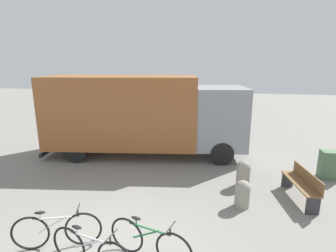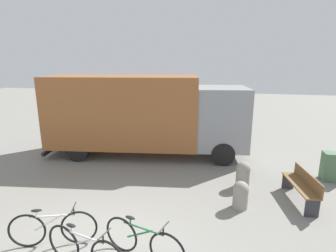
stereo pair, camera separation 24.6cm
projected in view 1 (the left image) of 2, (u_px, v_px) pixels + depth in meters
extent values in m
cube|color=#99592D|center=(122.00, 111.00, 10.59)|extent=(6.18, 3.12, 2.78)
cube|color=gray|center=(219.00, 117.00, 10.46)|extent=(2.21, 2.47, 2.37)
cube|color=black|center=(54.00, 147.00, 11.10)|extent=(0.41, 2.20, 0.16)
cylinder|color=black|center=(215.00, 138.00, 11.71)|extent=(0.90, 0.40, 0.87)
cylinder|color=black|center=(222.00, 153.00, 9.77)|extent=(0.90, 0.40, 0.87)
cylinder|color=black|center=(93.00, 137.00, 11.96)|extent=(0.90, 0.40, 0.87)
cylinder|color=black|center=(76.00, 151.00, 10.02)|extent=(0.90, 0.40, 0.87)
cube|color=brown|center=(300.00, 183.00, 7.24)|extent=(0.65, 1.66, 0.04)
cube|color=brown|center=(307.00, 178.00, 7.19)|extent=(0.29, 1.61, 0.37)
cube|color=#2D2D33|center=(313.00, 206.00, 6.56)|extent=(0.34, 0.10, 0.47)
cube|color=#2D2D33|center=(288.00, 180.00, 8.03)|extent=(0.34, 0.10, 0.47)
torus|color=black|center=(30.00, 233.00, 5.28)|extent=(0.73, 0.28, 0.76)
torus|color=black|center=(83.00, 229.00, 5.43)|extent=(0.73, 0.28, 0.76)
cylinder|color=silver|center=(56.00, 218.00, 5.28)|extent=(0.85, 0.32, 0.04)
cylinder|color=silver|center=(52.00, 225.00, 5.31)|extent=(0.57, 0.22, 0.35)
cylinder|color=silver|center=(40.00, 216.00, 5.23)|extent=(0.03, 0.03, 0.12)
ellipsoid|color=black|center=(40.00, 213.00, 5.21)|extent=(0.24, 0.16, 0.05)
cylinder|color=black|center=(78.00, 213.00, 5.32)|extent=(0.03, 0.03, 0.16)
cylinder|color=black|center=(78.00, 209.00, 5.31)|extent=(0.16, 0.42, 0.02)
torus|color=black|center=(69.00, 245.00, 4.95)|extent=(0.75, 0.20, 0.76)
cylinder|color=silver|center=(90.00, 238.00, 4.68)|extent=(0.87, 0.22, 0.04)
cylinder|color=silver|center=(87.00, 244.00, 4.74)|extent=(0.58, 0.16, 0.35)
cylinder|color=silver|center=(77.00, 231.00, 4.77)|extent=(0.03, 0.03, 0.12)
ellipsoid|color=black|center=(77.00, 227.00, 4.75)|extent=(0.23, 0.13, 0.05)
cylinder|color=black|center=(110.00, 241.00, 4.49)|extent=(0.03, 0.03, 0.16)
cylinder|color=black|center=(110.00, 236.00, 4.47)|extent=(0.12, 0.43, 0.02)
torus|color=black|center=(127.00, 235.00, 5.23)|extent=(0.74, 0.24, 0.76)
torus|color=black|center=(174.00, 251.00, 4.79)|extent=(0.74, 0.24, 0.76)
cylinder|color=#26723F|center=(149.00, 229.00, 4.94)|extent=(0.86, 0.27, 0.04)
cylinder|color=#26723F|center=(146.00, 234.00, 5.00)|extent=(0.58, 0.19, 0.35)
cylinder|color=#26723F|center=(136.00, 222.00, 5.04)|extent=(0.03, 0.03, 0.12)
ellipsoid|color=black|center=(136.00, 218.00, 5.02)|extent=(0.24, 0.15, 0.05)
cylinder|color=black|center=(170.00, 232.00, 4.73)|extent=(0.03, 0.03, 0.16)
cylinder|color=black|center=(170.00, 228.00, 4.71)|extent=(0.14, 0.43, 0.02)
cylinder|color=gray|center=(242.00, 197.00, 6.92)|extent=(0.39, 0.39, 0.54)
sphere|color=gray|center=(243.00, 188.00, 6.86)|extent=(0.41, 0.41, 0.41)
cylinder|color=gray|center=(243.00, 177.00, 8.06)|extent=(0.41, 0.41, 0.62)
sphere|color=gray|center=(244.00, 168.00, 7.98)|extent=(0.43, 0.43, 0.43)
cube|color=#4C6B4C|center=(330.00, 165.00, 8.59)|extent=(0.59, 0.44, 0.94)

